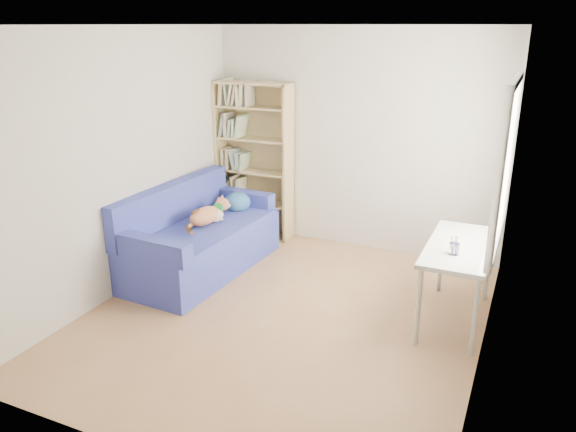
{
  "coord_description": "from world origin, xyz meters",
  "views": [
    {
      "loc": [
        1.95,
        -4.27,
        2.61
      ],
      "look_at": [
        -0.15,
        0.4,
        0.85
      ],
      "focal_mm": 35.0,
      "sensor_mm": 36.0,
      "label": 1
    }
  ],
  "objects_px": {
    "bookshelf": "(254,167)",
    "desk": "(459,253)",
    "sofa": "(199,239)",
    "pen_cup": "(454,247)"
  },
  "relations": [
    {
      "from": "bookshelf",
      "to": "sofa",
      "type": "bearing_deg",
      "value": -93.0
    },
    {
      "from": "bookshelf",
      "to": "desk",
      "type": "height_order",
      "value": "bookshelf"
    },
    {
      "from": "sofa",
      "to": "pen_cup",
      "type": "xyz_separation_m",
      "value": [
        2.75,
        -0.26,
        0.45
      ]
    },
    {
      "from": "desk",
      "to": "bookshelf",
      "type": "bearing_deg",
      "value": 155.13
    },
    {
      "from": "bookshelf",
      "to": "desk",
      "type": "xyz_separation_m",
      "value": [
        2.71,
        -1.26,
        -0.22
      ]
    },
    {
      "from": "sofa",
      "to": "desk",
      "type": "height_order",
      "value": "sofa"
    },
    {
      "from": "bookshelf",
      "to": "desk",
      "type": "bearing_deg",
      "value": -24.87
    },
    {
      "from": "sofa",
      "to": "bookshelf",
      "type": "xyz_separation_m",
      "value": [
        0.06,
        1.24,
        0.54
      ]
    },
    {
      "from": "sofa",
      "to": "bookshelf",
      "type": "distance_m",
      "value": 1.35
    },
    {
      "from": "bookshelf",
      "to": "pen_cup",
      "type": "distance_m",
      "value": 3.08
    }
  ]
}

